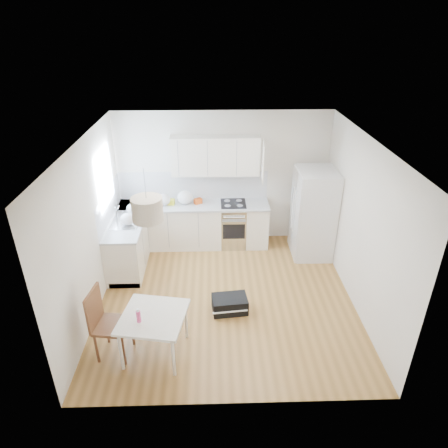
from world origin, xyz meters
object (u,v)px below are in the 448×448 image
dining_chair (112,324)px  gym_bag (230,304)px  refrigerator (314,213)px  dining_table (153,320)px

dining_chair → gym_bag: bearing=36.4°
refrigerator → dining_chair: (-3.34, -2.63, -0.34)m
refrigerator → dining_table: size_ratio=1.77×
refrigerator → gym_bag: 2.56m
refrigerator → gym_bag: size_ratio=3.13×
refrigerator → gym_bag: refrigerator is taller
dining_table → dining_chair: bearing=-170.8°
dining_chair → gym_bag: size_ratio=1.90×
refrigerator → dining_chair: size_ratio=1.65×
refrigerator → dining_table: (-2.78, -2.64, -0.27)m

